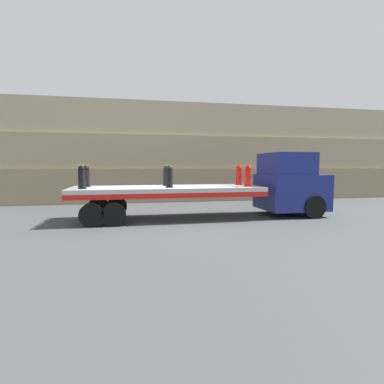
{
  "coord_description": "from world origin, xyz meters",
  "views": [
    {
      "loc": [
        -1.5,
        -12.74,
        2.26
      ],
      "look_at": [
        1.06,
        0.0,
        1.15
      ],
      "focal_mm": 28.0,
      "sensor_mm": 36.0,
      "label": 1
    }
  ],
  "objects_px": {
    "fire_hydrant_red_near_2": "(248,176)",
    "fire_hydrant_black_near_1": "(169,177)",
    "flatbed_trailer": "(155,193)",
    "fire_hydrant_black_far_0": "(86,176)",
    "fire_hydrant_red_far_2": "(239,175)",
    "truck_cab": "(292,185)",
    "fire_hydrant_black_far_1": "(166,176)",
    "fire_hydrant_black_near_0": "(82,177)"
  },
  "relations": [
    {
      "from": "fire_hydrant_red_far_2",
      "to": "fire_hydrant_black_near_0",
      "type": "bearing_deg",
      "value": -170.57
    },
    {
      "from": "fire_hydrant_black_near_0",
      "to": "fire_hydrant_black_far_1",
      "type": "height_order",
      "value": "same"
    },
    {
      "from": "fire_hydrant_red_near_2",
      "to": "flatbed_trailer",
      "type": "bearing_deg",
      "value": 171.84
    },
    {
      "from": "flatbed_trailer",
      "to": "fire_hydrant_red_near_2",
      "type": "relative_size",
      "value": 8.75
    },
    {
      "from": "fire_hydrant_black_near_1",
      "to": "fire_hydrant_black_far_1",
      "type": "bearing_deg",
      "value": 90.0
    },
    {
      "from": "fire_hydrant_black_far_0",
      "to": "fire_hydrant_black_near_0",
      "type": "bearing_deg",
      "value": -90.0
    },
    {
      "from": "flatbed_trailer",
      "to": "fire_hydrant_black_far_0",
      "type": "relative_size",
      "value": 8.75
    },
    {
      "from": "truck_cab",
      "to": "fire_hydrant_red_far_2",
      "type": "bearing_deg",
      "value": 166.69
    },
    {
      "from": "truck_cab",
      "to": "fire_hydrant_black_near_0",
      "type": "bearing_deg",
      "value": -176.48
    },
    {
      "from": "fire_hydrant_black_near_1",
      "to": "flatbed_trailer",
      "type": "bearing_deg",
      "value": 133.48
    },
    {
      "from": "flatbed_trailer",
      "to": "fire_hydrant_black_near_1",
      "type": "xyz_separation_m",
      "value": [
        0.54,
        -0.57,
        0.72
      ]
    },
    {
      "from": "fire_hydrant_red_far_2",
      "to": "flatbed_trailer",
      "type": "bearing_deg",
      "value": -171.84
    },
    {
      "from": "fire_hydrant_red_far_2",
      "to": "truck_cab",
      "type": "bearing_deg",
      "value": -13.31
    },
    {
      "from": "flatbed_trailer",
      "to": "fire_hydrant_black_near_1",
      "type": "bearing_deg",
      "value": -46.52
    },
    {
      "from": "flatbed_trailer",
      "to": "fire_hydrant_black_far_0",
      "type": "bearing_deg",
      "value": 168.85
    },
    {
      "from": "flatbed_trailer",
      "to": "fire_hydrant_black_far_1",
      "type": "xyz_separation_m",
      "value": [
        0.54,
        0.57,
        0.72
      ]
    },
    {
      "from": "fire_hydrant_black_far_0",
      "to": "fire_hydrant_black_far_1",
      "type": "bearing_deg",
      "value": 0.0
    },
    {
      "from": "fire_hydrant_black_near_1",
      "to": "fire_hydrant_red_near_2",
      "type": "bearing_deg",
      "value": 0.0
    },
    {
      "from": "fire_hydrant_red_near_2",
      "to": "fire_hydrant_black_near_1",
      "type": "bearing_deg",
      "value": 180.0
    },
    {
      "from": "truck_cab",
      "to": "fire_hydrant_black_far_0",
      "type": "distance_m",
      "value": 9.23
    },
    {
      "from": "truck_cab",
      "to": "fire_hydrant_black_near_0",
      "type": "relative_size",
      "value": 3.14
    },
    {
      "from": "fire_hydrant_red_near_2",
      "to": "fire_hydrant_red_far_2",
      "type": "height_order",
      "value": "same"
    },
    {
      "from": "fire_hydrant_black_far_1",
      "to": "fire_hydrant_red_near_2",
      "type": "distance_m",
      "value": 3.59
    },
    {
      "from": "fire_hydrant_black_far_1",
      "to": "fire_hydrant_red_near_2",
      "type": "xyz_separation_m",
      "value": [
        3.41,
        -1.13,
        0.0
      ]
    },
    {
      "from": "fire_hydrant_black_far_1",
      "to": "fire_hydrant_red_far_2",
      "type": "height_order",
      "value": "same"
    },
    {
      "from": "fire_hydrant_black_far_1",
      "to": "fire_hydrant_black_near_0",
      "type": "bearing_deg",
      "value": -161.63
    },
    {
      "from": "fire_hydrant_black_near_0",
      "to": "fire_hydrant_black_far_0",
      "type": "xyz_separation_m",
      "value": [
        0.0,
        1.13,
        0.0
      ]
    },
    {
      "from": "fire_hydrant_red_near_2",
      "to": "truck_cab",
      "type": "bearing_deg",
      "value": 13.31
    },
    {
      "from": "fire_hydrant_black_far_0",
      "to": "fire_hydrant_black_near_1",
      "type": "relative_size",
      "value": 1.0
    },
    {
      "from": "fire_hydrant_black_near_0",
      "to": "fire_hydrant_black_near_1",
      "type": "distance_m",
      "value": 3.41
    },
    {
      "from": "fire_hydrant_black_near_1",
      "to": "fire_hydrant_black_far_1",
      "type": "xyz_separation_m",
      "value": [
        0.0,
        1.13,
        0.0
      ]
    },
    {
      "from": "fire_hydrant_black_far_0",
      "to": "fire_hydrant_black_far_1",
      "type": "xyz_separation_m",
      "value": [
        3.41,
        0.0,
        0.0
      ]
    },
    {
      "from": "fire_hydrant_black_far_1",
      "to": "fire_hydrant_red_near_2",
      "type": "height_order",
      "value": "same"
    },
    {
      "from": "flatbed_trailer",
      "to": "fire_hydrant_black_near_0",
      "type": "relative_size",
      "value": 8.75
    },
    {
      "from": "truck_cab",
      "to": "fire_hydrant_black_far_1",
      "type": "xyz_separation_m",
      "value": [
        -5.8,
        0.57,
        0.43
      ]
    },
    {
      "from": "fire_hydrant_black_far_0",
      "to": "truck_cab",
      "type": "bearing_deg",
      "value": -3.52
    },
    {
      "from": "fire_hydrant_black_near_0",
      "to": "fire_hydrant_black_near_1",
      "type": "xyz_separation_m",
      "value": [
        3.41,
        0.0,
        0.0
      ]
    },
    {
      "from": "fire_hydrant_black_far_1",
      "to": "fire_hydrant_black_near_1",
      "type": "bearing_deg",
      "value": -90.0
    },
    {
      "from": "fire_hydrant_black_far_1",
      "to": "fire_hydrant_red_near_2",
      "type": "relative_size",
      "value": 1.0
    },
    {
      "from": "truck_cab",
      "to": "fire_hydrant_red_near_2",
      "type": "xyz_separation_m",
      "value": [
        -2.39,
        -0.57,
        0.43
      ]
    },
    {
      "from": "flatbed_trailer",
      "to": "fire_hydrant_red_near_2",
      "type": "xyz_separation_m",
      "value": [
        3.94,
        -0.57,
        0.72
      ]
    },
    {
      "from": "fire_hydrant_black_near_1",
      "to": "fire_hydrant_red_far_2",
      "type": "bearing_deg",
      "value": 18.37
    }
  ]
}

